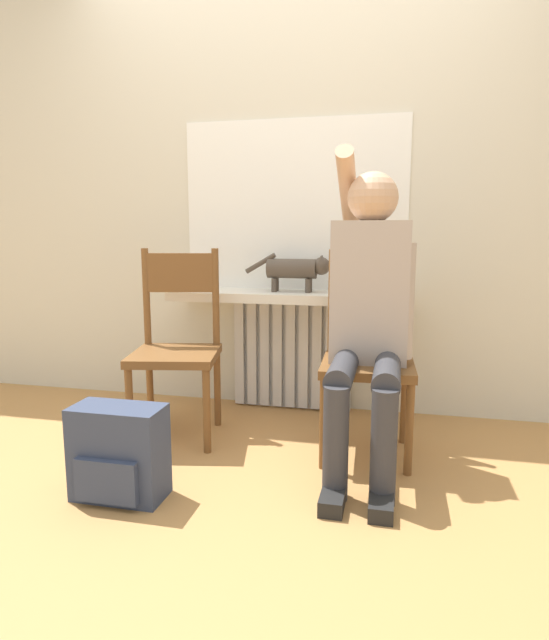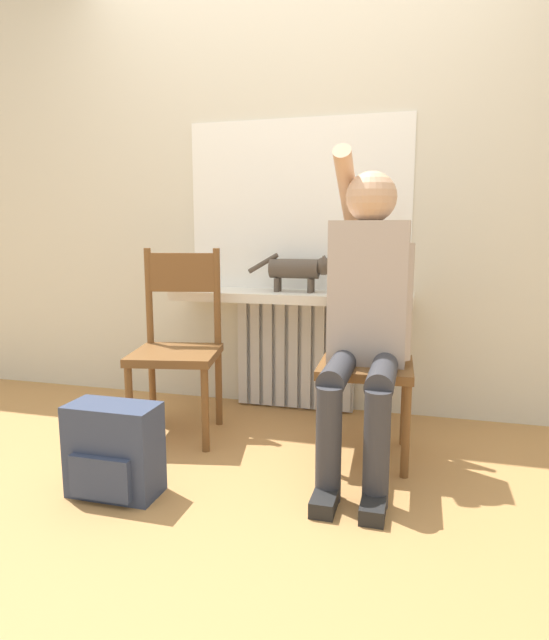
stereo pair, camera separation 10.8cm
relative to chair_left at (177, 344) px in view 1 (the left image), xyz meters
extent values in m
plane|color=#B27F47|center=(0.48, -0.60, -0.47)|extent=(12.00, 12.00, 0.00)
cube|color=beige|center=(0.48, 0.63, 0.88)|extent=(7.00, 0.06, 2.70)
cube|color=silver|center=(0.48, 0.56, -0.15)|extent=(0.69, 0.05, 0.65)
cube|color=silver|center=(0.17, 0.52, -0.15)|extent=(0.05, 0.03, 0.62)
cube|color=silver|center=(0.25, 0.52, -0.15)|extent=(0.05, 0.03, 0.62)
cube|color=silver|center=(0.32, 0.52, -0.15)|extent=(0.05, 0.03, 0.62)
cube|color=silver|center=(0.40, 0.52, -0.15)|extent=(0.05, 0.03, 0.62)
cube|color=silver|center=(0.48, 0.52, -0.15)|extent=(0.05, 0.03, 0.62)
cube|color=silver|center=(0.56, 0.52, -0.15)|extent=(0.05, 0.03, 0.62)
cube|color=silver|center=(0.63, 0.52, -0.15)|extent=(0.05, 0.03, 0.62)
cube|color=silver|center=(0.71, 0.52, -0.15)|extent=(0.05, 0.03, 0.62)
cube|color=silver|center=(0.79, 0.52, -0.15)|extent=(0.05, 0.03, 0.62)
cube|color=silver|center=(0.48, 0.43, 0.20)|extent=(1.32, 0.33, 0.05)
cube|color=white|center=(0.48, 0.59, 0.70)|extent=(1.27, 0.01, 0.95)
cube|color=brown|center=(0.01, -0.05, -0.05)|extent=(0.48, 0.48, 0.04)
cylinder|color=brown|center=(-0.13, -0.26, -0.27)|extent=(0.04, 0.04, 0.40)
cylinder|color=brown|center=(0.22, -0.19, -0.27)|extent=(0.04, 0.04, 0.40)
cylinder|color=brown|center=(-0.20, 0.10, -0.27)|extent=(0.04, 0.04, 0.40)
cylinder|color=brown|center=(0.15, 0.17, -0.27)|extent=(0.04, 0.04, 0.40)
cylinder|color=brown|center=(-0.20, 0.10, 0.22)|extent=(0.04, 0.04, 0.50)
cylinder|color=brown|center=(0.15, 0.17, 0.22)|extent=(0.04, 0.04, 0.50)
cube|color=brown|center=(-0.03, 0.13, 0.35)|extent=(0.37, 0.10, 0.20)
cube|color=brown|center=(0.95, -0.05, -0.05)|extent=(0.43, 0.43, 0.04)
cylinder|color=brown|center=(0.78, -0.23, -0.27)|extent=(0.04, 0.04, 0.40)
cylinder|color=brown|center=(1.14, -0.22, -0.27)|extent=(0.04, 0.04, 0.40)
cylinder|color=brown|center=(0.76, 0.13, -0.27)|extent=(0.04, 0.04, 0.40)
cylinder|color=brown|center=(1.12, 0.14, -0.27)|extent=(0.04, 0.04, 0.40)
cylinder|color=brown|center=(0.76, 0.13, 0.22)|extent=(0.04, 0.04, 0.50)
cylinder|color=brown|center=(1.12, 0.14, 0.22)|extent=(0.04, 0.04, 0.50)
cube|color=brown|center=(0.94, 0.14, 0.35)|extent=(0.37, 0.04, 0.20)
cylinder|color=#333338|center=(0.86, -0.26, -0.01)|extent=(0.11, 0.47, 0.11)
cylinder|color=#333338|center=(1.04, -0.26, -0.01)|extent=(0.11, 0.47, 0.11)
cylinder|color=#333338|center=(0.86, -0.50, -0.25)|extent=(0.10, 0.10, 0.45)
cylinder|color=#333338|center=(1.04, -0.50, -0.25)|extent=(0.10, 0.10, 0.45)
cube|color=black|center=(0.86, -0.56, -0.44)|extent=(0.09, 0.20, 0.06)
cube|color=black|center=(1.04, -0.56, -0.44)|extent=(0.09, 0.20, 0.06)
cube|color=#AD9E93|center=(0.95, -0.03, 0.29)|extent=(0.34, 0.20, 0.63)
sphere|color=tan|center=(0.95, -0.03, 0.70)|extent=(0.22, 0.22, 0.22)
cylinder|color=tan|center=(0.83, 0.11, 0.73)|extent=(0.08, 0.50, 0.38)
cylinder|color=#AD9E93|center=(1.10, -0.07, 0.25)|extent=(0.08, 0.08, 0.51)
cylinder|color=#4C4238|center=(0.50, 0.43, 0.36)|extent=(0.27, 0.11, 0.11)
sphere|color=#4C4238|center=(0.66, 0.43, 0.37)|extent=(0.10, 0.10, 0.10)
cone|color=#4C4238|center=(0.66, 0.41, 0.41)|extent=(0.03, 0.03, 0.03)
cone|color=#4C4238|center=(0.66, 0.46, 0.41)|extent=(0.03, 0.03, 0.03)
cylinder|color=#4C4238|center=(0.59, 0.41, 0.26)|extent=(0.03, 0.03, 0.07)
cylinder|color=#4C4238|center=(0.59, 0.46, 0.26)|extent=(0.03, 0.03, 0.07)
cylinder|color=#4C4238|center=(0.41, 0.41, 0.26)|extent=(0.03, 0.03, 0.07)
cylinder|color=#4C4238|center=(0.41, 0.46, 0.26)|extent=(0.03, 0.03, 0.07)
cylinder|color=#4C4238|center=(0.32, 0.43, 0.38)|extent=(0.18, 0.03, 0.12)
cube|color=#333D56|center=(0.04, -0.67, -0.29)|extent=(0.36, 0.18, 0.37)
cube|color=#333D56|center=(0.04, -0.77, -0.36)|extent=(0.25, 0.03, 0.17)
camera|label=1|loc=(1.07, -2.44, 0.55)|focal=30.00mm
camera|label=2|loc=(1.17, -2.41, 0.55)|focal=30.00mm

